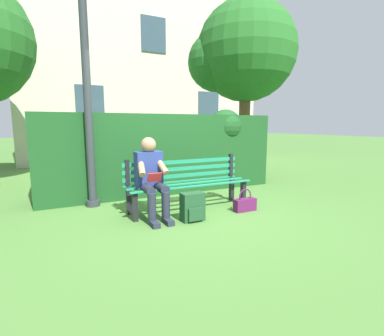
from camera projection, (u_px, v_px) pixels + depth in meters
ground at (189, 209)px, 4.56m from camera, size 60.00×60.00×0.00m
park_bench at (187, 182)px, 4.57m from camera, size 2.01×0.50×0.83m
person_seated at (151, 176)px, 4.10m from camera, size 0.44×0.73×1.16m
hedge_backdrop at (165, 151)px, 5.72m from camera, size 4.65×0.87×1.66m
tree at (241, 54)px, 7.61m from camera, size 2.77×2.63×4.59m
building_facade at (141, 68)px, 11.61m from camera, size 8.99×3.28×7.21m
backpack at (193, 207)px, 4.00m from camera, size 0.32×0.25×0.40m
handbag at (245, 204)px, 4.47m from camera, size 0.36×0.13×0.36m
lamp_post at (87, 88)px, 4.47m from camera, size 0.26×0.26×3.46m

